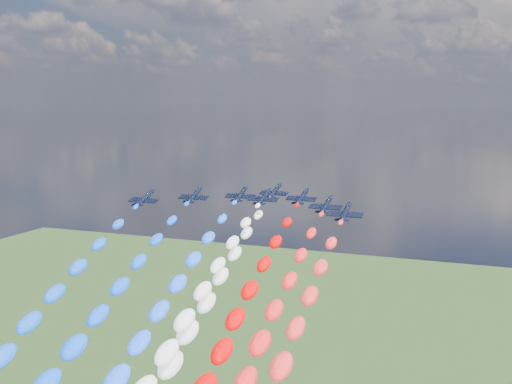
% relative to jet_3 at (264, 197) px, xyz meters
% --- Properties ---
extents(jet_0, '(8.50, 11.50, 5.98)m').
position_rel_jet_3_xyz_m(jet_0, '(-28.79, -13.43, 0.00)').
color(jet_0, black).
extents(jet_1, '(8.74, 11.68, 5.98)m').
position_rel_jet_3_xyz_m(jet_1, '(-18.84, -3.94, 0.00)').
color(jet_1, black).
extents(trail_1, '(5.51, 113.09, 58.45)m').
position_rel_jet_3_xyz_m(trail_1, '(-18.84, -62.23, -28.02)').
color(trail_1, blue).
extents(jet_2, '(8.93, 11.81, 5.98)m').
position_rel_jet_3_xyz_m(jet_2, '(-7.80, 2.77, 0.00)').
color(jet_2, black).
extents(trail_2, '(5.51, 113.09, 58.45)m').
position_rel_jet_3_xyz_m(trail_2, '(-7.80, -55.51, -28.02)').
color(trail_2, '#1A56FF').
extents(jet_3, '(8.36, 11.40, 5.98)m').
position_rel_jet_3_xyz_m(jet_3, '(0.00, 0.00, 0.00)').
color(jet_3, black).
extents(jet_4, '(8.98, 11.85, 5.98)m').
position_rel_jet_3_xyz_m(jet_4, '(-1.06, 11.63, 0.00)').
color(jet_4, black).
extents(trail_4, '(5.51, 113.09, 58.45)m').
position_rel_jet_3_xyz_m(trail_4, '(-1.06, -46.65, -28.02)').
color(trail_4, white).
extents(jet_5, '(8.89, 11.78, 5.98)m').
position_rel_jet_3_xyz_m(jet_5, '(9.39, 4.37, 0.00)').
color(jet_5, black).
extents(trail_5, '(5.51, 113.09, 58.45)m').
position_rel_jet_3_xyz_m(trail_5, '(9.39, -53.91, -28.02)').
color(trail_5, '#E10303').
extents(jet_6, '(8.73, 11.67, 5.98)m').
position_rel_jet_3_xyz_m(jet_6, '(19.02, -6.48, 0.00)').
color(jet_6, black).
extents(jet_7, '(8.39, 11.42, 5.98)m').
position_rel_jet_3_xyz_m(jet_7, '(25.91, -15.03, 0.00)').
color(jet_7, black).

